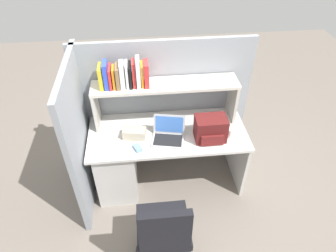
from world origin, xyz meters
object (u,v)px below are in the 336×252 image
Objects in this scene: paper_cup at (230,132)px; office_chair at (164,236)px; laptop at (168,134)px; computer_mouse at (138,148)px; backpack at (211,129)px; tissue_box at (135,133)px.

office_chair is at bearing -132.28° from paper_cup.
laptop is 3.42× the size of computer_mouse.
backpack is at bearing -176.16° from paper_cup.
office_chair is (-0.74, -0.82, -0.38)m from paper_cup.
backpack reaches higher than tissue_box.
backpack reaches higher than paper_cup.
tissue_box is at bearing 74.54° from computer_mouse.
tissue_box is (-0.74, 0.09, -0.07)m from backpack.
laptop is at bearing 177.00° from paper_cup.
computer_mouse is (-0.31, -0.13, -0.03)m from laptop.
computer_mouse is 0.11× the size of office_chair.
laptop is 1.62× the size of tissue_box.
laptop is at bearing 2.91° from tissue_box.
backpack is 0.32× the size of office_chair.
laptop reaches higher than computer_mouse.
computer_mouse is 0.18m from tissue_box.
backpack reaches higher than office_chair.
paper_cup is (0.21, 0.01, -0.07)m from backpack.
office_chair is (-0.13, -0.85, -0.39)m from laptop.
computer_mouse is at bearing -174.20° from paper_cup.
office_chair reaches higher than paper_cup.
tissue_box is (-0.02, 0.17, 0.03)m from computer_mouse.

